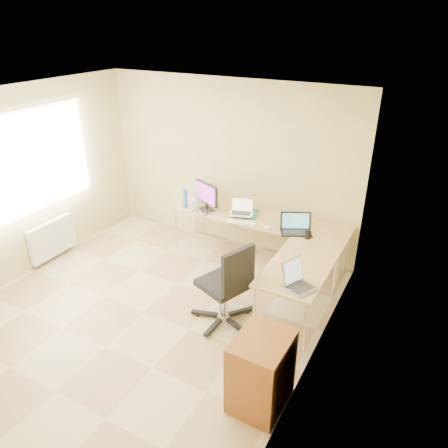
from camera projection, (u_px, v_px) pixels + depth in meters
The scene contains 25 objects.
floor at pixel (145, 312), 5.37m from camera, with size 4.50×4.50×0.00m, color #CEBC8D.
ceiling at pixel (123, 103), 4.22m from camera, with size 4.50×4.50×0.00m, color white.
wall_back at pixel (228, 165), 6.56m from camera, with size 4.50×4.50×0.00m, color beige.
wall_left at pixel (12, 187), 5.69m from camera, with size 4.50×4.50×0.00m, color beige.
wall_right at pixel (314, 267), 3.89m from camera, with size 4.50×4.50×0.00m, color beige.
desk_main at pixel (258, 239), 6.35m from camera, with size 2.65×0.70×0.73m, color tan.
desk_return at pixel (297, 291), 5.15m from camera, with size 0.70×1.30×0.73m, color tan.
monitor at pixel (207, 196), 6.32m from camera, with size 0.51×0.16×0.44m, color black.
book_stack at pixel (250, 214), 6.24m from camera, with size 0.20×0.28×0.05m, color #268065.
laptop_center at pixel (241, 207), 6.13m from camera, with size 0.34×0.26×0.22m, color silver.
laptop_black at pixel (296, 224), 5.69m from camera, with size 0.41×0.30×0.26m, color black.
keyboard at pixel (241, 222), 6.01m from camera, with size 0.42×0.12×0.02m, color white.
mouse at pixel (268, 228), 5.83m from camera, with size 0.11×0.07×0.04m, color white.
mug at pixel (193, 208), 6.34m from camera, with size 0.11×0.11×0.11m, color beige.
cd_stack at pixel (205, 213), 6.27m from camera, with size 0.13×0.13×0.03m, color silver.
water_bottle at pixel (185, 199), 6.41m from camera, with size 0.09×0.09×0.31m, color teal.
papers at pixel (192, 207), 6.52m from camera, with size 0.22×0.31×0.01m, color silver.
white_box at pixel (194, 201), 6.61m from camera, with size 0.23×0.17×0.09m, color white.
desk_fan at pixel (200, 190), 6.77m from camera, with size 0.23×0.23×0.29m, color white.
black_cup at pixel (308, 234), 5.57m from camera, with size 0.07×0.07×0.12m, color black.
laptop_return at pixel (300, 279), 4.53m from camera, with size 0.28×0.36×0.24m, color #A29EB7.
office_chair at pixel (223, 286), 5.02m from camera, with size 0.66×0.66×1.11m, color black.
cabinet at pixel (261, 373), 3.98m from camera, with size 0.48×0.59×0.82m, color #9B5836.
radiator at pixel (52, 238), 6.40m from camera, with size 0.09×0.80×0.55m, color white.
window at pixel (36, 162), 5.88m from camera, with size 0.10×1.80×1.40m, color white.
Camera 1 is at (2.95, -3.30, 3.38)m, focal length 33.94 mm.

